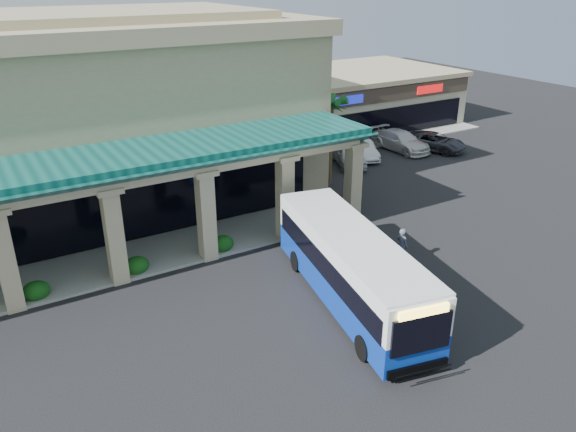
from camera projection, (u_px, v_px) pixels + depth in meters
ground at (315, 288)px, 25.81m from camera, size 110.00×110.00×0.00m
main_building at (47, 117)px, 32.30m from camera, size 30.80×14.80×11.35m
arcade at (93, 216)px, 26.22m from camera, size 30.00×6.20×5.70m
strip_mall at (334, 99)px, 52.18m from camera, size 22.50×12.50×4.90m
palm_0 at (331, 137)px, 37.15m from camera, size 2.40×2.40×6.60m
palm_1 at (318, 131)px, 40.13m from camera, size 2.40×2.40×5.80m
broadleaf_tree at (260, 126)px, 43.31m from camera, size 2.60×2.60×4.81m
transit_bus at (351, 269)px, 24.08m from camera, size 5.00×11.95×3.25m
pedestrian at (402, 246)px, 27.59m from camera, size 0.49×0.72×1.90m
car_silver at (348, 154)px, 41.97m from camera, size 3.47×5.02×1.59m
car_white at (363, 149)px, 43.46m from camera, size 2.74×4.46×1.39m
car_red at (401, 141)px, 45.34m from camera, size 2.52×5.55×1.58m
car_gray at (434, 142)px, 45.42m from camera, size 4.14×5.63×1.42m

